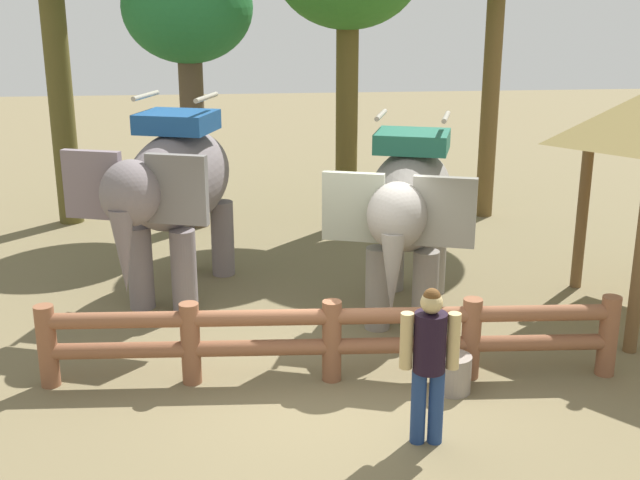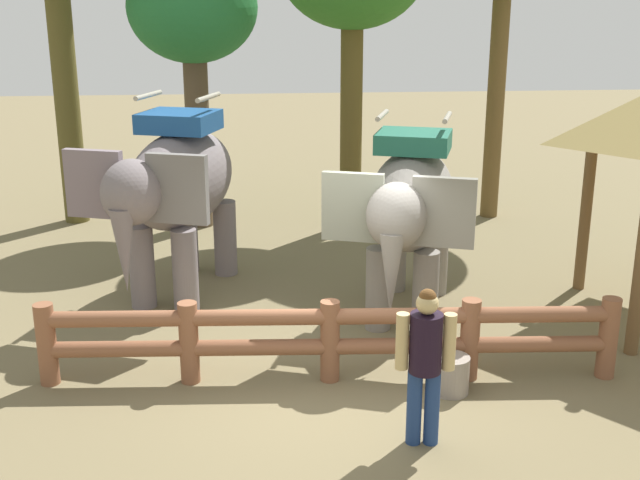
{
  "view_description": "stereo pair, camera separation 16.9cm",
  "coord_description": "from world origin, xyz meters",
  "px_view_note": "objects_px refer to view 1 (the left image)",
  "views": [
    {
      "loc": [
        -1.09,
        -8.97,
        4.66
      ],
      "look_at": [
        0.0,
        1.55,
        1.4
      ],
      "focal_mm": 45.37,
      "sensor_mm": 36.0,
      "label": 1
    },
    {
      "loc": [
        -0.93,
        -8.98,
        4.66
      ],
      "look_at": [
        0.0,
        1.55,
        1.4
      ],
      "focal_mm": 45.37,
      "sensor_mm": 36.0,
      "label": 2
    }
  ],
  "objects_px": {
    "tree_far_right": "(188,15)",
    "elephant_near_left": "(174,187)",
    "elephant_center": "(409,206)",
    "log_fence": "(332,335)",
    "feed_bucket": "(453,374)",
    "tourist_woman_in_black": "(429,355)"
  },
  "relations": [
    {
      "from": "log_fence",
      "to": "elephant_near_left",
      "type": "xyz_separation_m",
      "value": [
        -2.08,
        3.19,
        1.17
      ]
    },
    {
      "from": "elephant_center",
      "to": "tree_far_right",
      "type": "distance_m",
      "value": 6.68
    },
    {
      "from": "tree_far_right",
      "to": "elephant_near_left",
      "type": "bearing_deg",
      "value": -91.64
    },
    {
      "from": "log_fence",
      "to": "feed_bucket",
      "type": "relative_size",
      "value": 15.38
    },
    {
      "from": "elephant_center",
      "to": "tourist_woman_in_black",
      "type": "height_order",
      "value": "elephant_center"
    },
    {
      "from": "elephant_center",
      "to": "tourist_woman_in_black",
      "type": "xyz_separation_m",
      "value": [
        -0.51,
        -3.57,
        -0.66
      ]
    },
    {
      "from": "elephant_center",
      "to": "feed_bucket",
      "type": "relative_size",
      "value": 7.66
    },
    {
      "from": "log_fence",
      "to": "tree_far_right",
      "type": "height_order",
      "value": "tree_far_right"
    },
    {
      "from": "tree_far_right",
      "to": "feed_bucket",
      "type": "height_order",
      "value": "tree_far_right"
    },
    {
      "from": "log_fence",
      "to": "feed_bucket",
      "type": "distance_m",
      "value": 1.54
    },
    {
      "from": "tourist_woman_in_black",
      "to": "log_fence",
      "type": "bearing_deg",
      "value": 118.27
    },
    {
      "from": "elephant_near_left",
      "to": "elephant_center",
      "type": "distance_m",
      "value": 3.63
    },
    {
      "from": "log_fence",
      "to": "elephant_center",
      "type": "distance_m",
      "value": 2.65
    },
    {
      "from": "log_fence",
      "to": "tourist_woman_in_black",
      "type": "bearing_deg",
      "value": -61.73
    },
    {
      "from": "elephant_center",
      "to": "feed_bucket",
      "type": "xyz_separation_m",
      "value": [
        0.07,
        -2.46,
        -1.45
      ]
    },
    {
      "from": "tourist_woman_in_black",
      "to": "feed_bucket",
      "type": "distance_m",
      "value": 1.48
    },
    {
      "from": "tourist_woman_in_black",
      "to": "feed_bucket",
      "type": "relative_size",
      "value": 3.79
    },
    {
      "from": "log_fence",
      "to": "elephant_center",
      "type": "relative_size",
      "value": 2.01
    },
    {
      "from": "log_fence",
      "to": "tourist_woman_in_black",
      "type": "relative_size",
      "value": 4.06
    },
    {
      "from": "elephant_near_left",
      "to": "tourist_woman_in_black",
      "type": "height_order",
      "value": "elephant_near_left"
    },
    {
      "from": "log_fence",
      "to": "tree_far_right",
      "type": "bearing_deg",
      "value": 105.18
    },
    {
      "from": "elephant_center",
      "to": "tourist_woman_in_black",
      "type": "distance_m",
      "value": 3.67
    }
  ]
}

